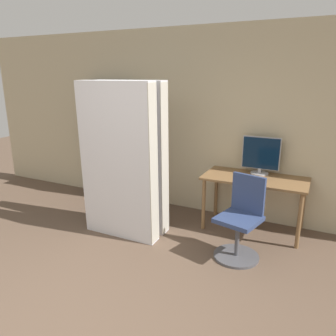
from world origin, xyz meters
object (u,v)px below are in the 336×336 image
object	(u,v)px
bookshelf	(105,146)
office_chair	(240,225)
monitor	(261,155)
mattress_far	(131,157)
mattress_near	(119,163)

from	to	relation	value
bookshelf	office_chair	bearing A→B (deg)	-20.93
monitor	mattress_far	bearing A→B (deg)	-151.68
bookshelf	mattress_far	distance (m)	1.37
mattress_near	mattress_far	distance (m)	0.29
bookshelf	mattress_near	xyz separation A→B (m)	(1.05, -1.16, 0.11)
office_chair	mattress_near	xyz separation A→B (m)	(-1.52, -0.17, 0.60)
monitor	mattress_near	distance (m)	1.89
office_chair	mattress_near	world-z (taller)	mattress_near
office_chair	mattress_far	xyz separation A→B (m)	(-1.52, 0.12, 0.60)
mattress_near	mattress_far	size ratio (longest dim) A/B	1.00
office_chair	mattress_near	size ratio (longest dim) A/B	0.48
office_chair	monitor	bearing A→B (deg)	89.63
monitor	mattress_far	xyz separation A→B (m)	(-1.52, -0.82, -0.01)
office_chair	mattress_far	bearing A→B (deg)	175.48
bookshelf	mattress_far	xyz separation A→B (m)	(1.05, -0.86, 0.11)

